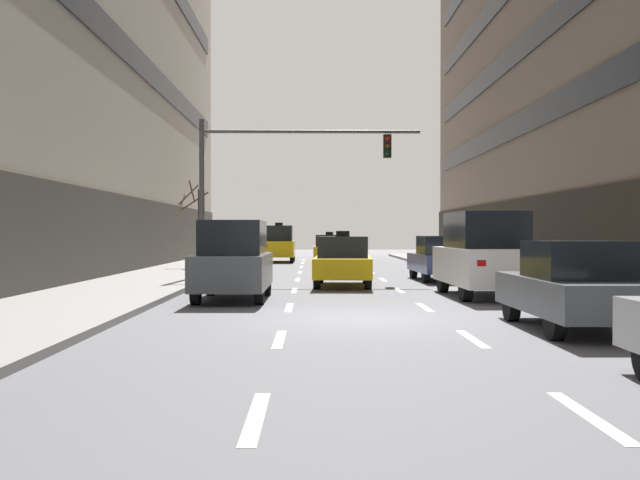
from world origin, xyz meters
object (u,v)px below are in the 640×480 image
at_px(taxi_driving_0, 279,244).
at_px(traffic_signal_0, 271,167).
at_px(car_parked_1, 575,286).
at_px(street_tree_0, 200,225).
at_px(car_driving_3, 234,260).
at_px(taxi_driving_2, 329,249).
at_px(taxi_driving_1, 343,262).
at_px(car_parked_2, 485,255).
at_px(car_parked_3, 441,259).

bearing_deg(taxi_driving_0, traffic_signal_0, -88.41).
bearing_deg(car_parked_1, street_tree_0, 114.31).
distance_m(car_driving_3, car_parked_1, 8.85).
distance_m(taxi_driving_2, traffic_signal_0, 15.73).
xyz_separation_m(traffic_signal_0, street_tree_0, (-3.71, 7.54, -2.03)).
relative_size(taxi_driving_1, car_parked_2, 0.92).
height_order(taxi_driving_1, traffic_signal_0, traffic_signal_0).
height_order(car_parked_1, car_parked_3, car_parked_3).
relative_size(taxi_driving_0, traffic_signal_0, 0.54).
bearing_deg(car_parked_1, car_parked_3, 89.99).
distance_m(taxi_driving_2, car_parked_1, 29.49).
bearing_deg(car_driving_3, car_parked_2, 7.18).
bearing_deg(car_parked_3, car_parked_1, -90.01).
xyz_separation_m(car_driving_3, car_parked_1, (6.57, -5.92, -0.23)).
distance_m(taxi_driving_0, traffic_signal_0, 16.59).
bearing_deg(taxi_driving_0, car_parked_2, -74.60).
bearing_deg(car_driving_3, taxi_driving_2, 82.76).
bearing_deg(taxi_driving_2, car_parked_1, -82.99).
xyz_separation_m(car_driving_3, street_tree_0, (-3.20, 15.71, 1.04)).
bearing_deg(car_parked_3, taxi_driving_2, 102.82).
bearing_deg(car_parked_1, taxi_driving_0, 102.09).
bearing_deg(taxi_driving_1, car_driving_3, -122.00).
distance_m(car_parked_3, street_tree_0, 12.81).
relative_size(taxi_driving_1, street_tree_0, 1.07).
height_order(car_parked_2, street_tree_0, street_tree_0).
xyz_separation_m(taxi_driving_2, car_driving_3, (-2.97, -23.35, 0.22)).
bearing_deg(car_parked_2, street_tree_0, 123.29).
height_order(taxi_driving_0, car_driving_3, taxi_driving_0).
relative_size(car_parked_1, car_parked_3, 0.97).
bearing_deg(street_tree_0, car_driving_3, -78.47).
relative_size(taxi_driving_2, car_parked_3, 0.99).
bearing_deg(car_parked_3, car_driving_3, -131.12).
xyz_separation_m(taxi_driving_0, car_parked_1, (6.51, -30.39, -0.28)).
height_order(car_parked_2, traffic_signal_0, traffic_signal_0).
distance_m(taxi_driving_1, car_driving_3, 5.59).
height_order(taxi_driving_2, street_tree_0, street_tree_0).
relative_size(car_driving_3, car_parked_1, 1.00).
distance_m(car_parked_3, traffic_signal_0, 6.93).
distance_m(car_driving_3, car_parked_2, 6.62).
xyz_separation_m(car_parked_2, car_parked_3, (0.00, 6.70, -0.34)).
xyz_separation_m(car_driving_3, car_parked_3, (6.57, 7.53, -0.22)).
bearing_deg(car_parked_2, car_parked_1, -90.00).
height_order(car_parked_1, traffic_signal_0, traffic_signal_0).
relative_size(car_parked_1, traffic_signal_0, 0.52).
distance_m(taxi_driving_0, car_parked_2, 24.52).
relative_size(taxi_driving_0, taxi_driving_1, 1.01).
bearing_deg(street_tree_0, taxi_driving_2, 51.07).
xyz_separation_m(taxi_driving_0, car_parked_3, (6.51, -16.94, -0.27)).
xyz_separation_m(taxi_driving_1, car_parked_1, (3.61, -10.66, -0.01)).
relative_size(taxi_driving_0, car_parked_2, 0.93).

